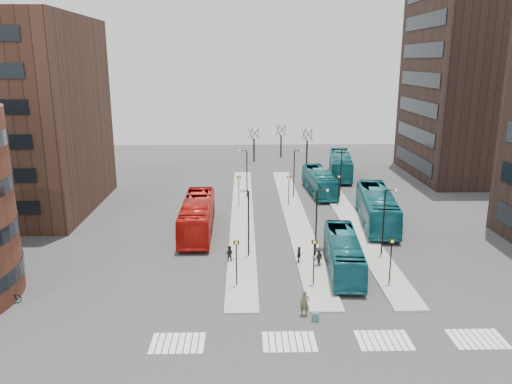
{
  "coord_description": "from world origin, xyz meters",
  "views": [
    {
      "loc": [
        -3.78,
        -23.85,
        17.12
      ],
      "look_at": [
        -2.64,
        21.97,
        5.0
      ],
      "focal_mm": 35.0,
      "sensor_mm": 36.0,
      "label": 1
    }
  ],
  "objects_px": {
    "teal_bus_b": "(319,182)",
    "teal_bus_a": "(343,253)",
    "commuter_a": "(229,254)",
    "commuter_b": "(299,255)",
    "red_bus": "(197,216)",
    "teal_bus_d": "(340,165)",
    "commuter_c": "(318,257)",
    "bicycle_far": "(7,297)",
    "suitcase": "(316,317)",
    "teal_bus_c": "(377,208)",
    "traveller": "(305,303)"
  },
  "relations": [
    {
      "from": "teal_bus_b",
      "to": "teal_bus_a",
      "type": "bearing_deg",
      "value": -97.73
    },
    {
      "from": "commuter_a",
      "to": "commuter_b",
      "type": "xyz_separation_m",
      "value": [
        6.05,
        -0.55,
        0.03
      ]
    },
    {
      "from": "red_bus",
      "to": "teal_bus_b",
      "type": "relative_size",
      "value": 1.12
    },
    {
      "from": "teal_bus_d",
      "to": "commuter_a",
      "type": "xyz_separation_m",
      "value": [
        -15.96,
        -32.85,
        -1.06
      ]
    },
    {
      "from": "teal_bus_b",
      "to": "commuter_c",
      "type": "distance_m",
      "value": 24.57
    },
    {
      "from": "teal_bus_a",
      "to": "bicycle_far",
      "type": "height_order",
      "value": "teal_bus_a"
    },
    {
      "from": "suitcase",
      "to": "commuter_b",
      "type": "height_order",
      "value": "commuter_b"
    },
    {
      "from": "bicycle_far",
      "to": "red_bus",
      "type": "bearing_deg",
      "value": -51.66
    },
    {
      "from": "teal_bus_c",
      "to": "commuter_a",
      "type": "height_order",
      "value": "teal_bus_c"
    },
    {
      "from": "red_bus",
      "to": "suitcase",
      "type": "bearing_deg",
      "value": -63.1
    },
    {
      "from": "teal_bus_c",
      "to": "traveller",
      "type": "height_order",
      "value": "teal_bus_c"
    },
    {
      "from": "teal_bus_a",
      "to": "bicycle_far",
      "type": "relative_size",
      "value": 5.67
    },
    {
      "from": "suitcase",
      "to": "teal_bus_b",
      "type": "bearing_deg",
      "value": 92.2
    },
    {
      "from": "traveller",
      "to": "commuter_a",
      "type": "bearing_deg",
      "value": 120.05
    },
    {
      "from": "suitcase",
      "to": "teal_bus_a",
      "type": "bearing_deg",
      "value": 78.53
    },
    {
      "from": "teal_bus_b",
      "to": "bicycle_far",
      "type": "height_order",
      "value": "teal_bus_b"
    },
    {
      "from": "red_bus",
      "to": "teal_bus_b",
      "type": "distance_m",
      "value": 21.22
    },
    {
      "from": "teal_bus_a",
      "to": "red_bus",
      "type": "bearing_deg",
      "value": 148.23
    },
    {
      "from": "teal_bus_a",
      "to": "commuter_a",
      "type": "xyz_separation_m",
      "value": [
        -9.61,
        1.95,
        -0.75
      ]
    },
    {
      "from": "commuter_a",
      "to": "commuter_b",
      "type": "relative_size",
      "value": 0.96
    },
    {
      "from": "teal_bus_d",
      "to": "commuter_b",
      "type": "xyz_separation_m",
      "value": [
        -9.9,
        -33.39,
        -1.03
      ]
    },
    {
      "from": "red_bus",
      "to": "teal_bus_c",
      "type": "bearing_deg",
      "value": 5.94
    },
    {
      "from": "teal_bus_a",
      "to": "teal_bus_d",
      "type": "bearing_deg",
      "value": 84.78
    },
    {
      "from": "traveller",
      "to": "commuter_b",
      "type": "bearing_deg",
      "value": 86.74
    },
    {
      "from": "teal_bus_d",
      "to": "commuter_a",
      "type": "relative_size",
      "value": 8.68
    },
    {
      "from": "suitcase",
      "to": "bicycle_far",
      "type": "relative_size",
      "value": 0.32
    },
    {
      "from": "teal_bus_a",
      "to": "teal_bus_d",
      "type": "distance_m",
      "value": 35.37
    },
    {
      "from": "teal_bus_a",
      "to": "teal_bus_c",
      "type": "xyz_separation_m",
      "value": [
        5.94,
        12.06,
        0.35
      ]
    },
    {
      "from": "red_bus",
      "to": "traveller",
      "type": "xyz_separation_m",
      "value": [
        8.91,
        -17.48,
        -0.86
      ]
    },
    {
      "from": "teal_bus_a",
      "to": "teal_bus_c",
      "type": "relative_size",
      "value": 0.81
    },
    {
      "from": "red_bus",
      "to": "commuter_b",
      "type": "distance_m",
      "value": 12.74
    },
    {
      "from": "teal_bus_d",
      "to": "bicycle_far",
      "type": "relative_size",
      "value": 6.84
    },
    {
      "from": "teal_bus_a",
      "to": "suitcase",
      "type": "bearing_deg",
      "value": -107.34
    },
    {
      "from": "teal_bus_b",
      "to": "commuter_c",
      "type": "xyz_separation_m",
      "value": [
        -3.67,
        -24.29,
        -0.71
      ]
    },
    {
      "from": "teal_bus_a",
      "to": "traveller",
      "type": "bearing_deg",
      "value": -113.33
    },
    {
      "from": "red_bus",
      "to": "traveller",
      "type": "distance_m",
      "value": 19.64
    },
    {
      "from": "teal_bus_a",
      "to": "traveller",
      "type": "xyz_separation_m",
      "value": [
        -4.16,
        -7.68,
        -0.58
      ]
    },
    {
      "from": "bicycle_far",
      "to": "traveller",
      "type": "bearing_deg",
      "value": -108.45
    },
    {
      "from": "suitcase",
      "to": "commuter_a",
      "type": "height_order",
      "value": "commuter_a"
    },
    {
      "from": "teal_bus_c",
      "to": "commuter_a",
      "type": "bearing_deg",
      "value": -140.08
    },
    {
      "from": "teal_bus_a",
      "to": "teal_bus_b",
      "type": "bearing_deg",
      "value": 91.25
    },
    {
      "from": "red_bus",
      "to": "traveller",
      "type": "height_order",
      "value": "red_bus"
    },
    {
      "from": "red_bus",
      "to": "teal_bus_d",
      "type": "bearing_deg",
      "value": 51.34
    },
    {
      "from": "commuter_b",
      "to": "commuter_c",
      "type": "relative_size",
      "value": 0.9
    },
    {
      "from": "teal_bus_c",
      "to": "teal_bus_a",
      "type": "bearing_deg",
      "value": -109.35
    },
    {
      "from": "suitcase",
      "to": "teal_bus_c",
      "type": "height_order",
      "value": "teal_bus_c"
    },
    {
      "from": "traveller",
      "to": "commuter_a",
      "type": "height_order",
      "value": "traveller"
    },
    {
      "from": "teal_bus_d",
      "to": "commuter_c",
      "type": "height_order",
      "value": "teal_bus_d"
    },
    {
      "from": "red_bus",
      "to": "teal_bus_b",
      "type": "bearing_deg",
      "value": 45.1
    },
    {
      "from": "teal_bus_d",
      "to": "commuter_b",
      "type": "distance_m",
      "value": 34.85
    }
  ]
}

